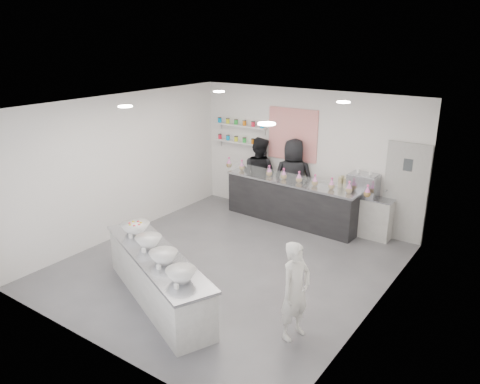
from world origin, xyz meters
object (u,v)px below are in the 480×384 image
object	(u,v)px
espresso_ledge	(364,216)
espresso_machine	(363,185)
prep_counter	(158,278)
woman_prep	(295,291)
staff_right	(293,180)
back_bar	(290,202)
staff_left	(259,174)

from	to	relation	value
espresso_ledge	espresso_machine	world-z (taller)	espresso_machine
prep_counter	woman_prep	distance (m)	2.33
espresso_machine	staff_right	world-z (taller)	staff_right
espresso_machine	woman_prep	world-z (taller)	woman_prep
prep_counter	espresso_machine	distance (m)	4.80
espresso_machine	woman_prep	bearing A→B (deg)	-81.78
woman_prep	staff_right	distance (m)	4.58
back_bar	staff_right	world-z (taller)	staff_right
espresso_machine	staff_left	bearing A→B (deg)	-179.59
woman_prep	staff_left	distance (m)	5.10
espresso_machine	staff_left	world-z (taller)	staff_left
back_bar	espresso_machine	size ratio (longest dim) A/B	5.28
staff_right	woman_prep	bearing A→B (deg)	95.41
woman_prep	staff_left	size ratio (longest dim) A/B	0.80
espresso_ledge	woman_prep	distance (m)	4.05
espresso_machine	staff_left	distance (m)	2.60
espresso_ledge	staff_left	world-z (taller)	staff_left
espresso_machine	staff_left	xyz separation A→B (m)	(-2.59, -0.02, -0.20)
prep_counter	woman_prep	bearing A→B (deg)	35.12
back_bar	espresso_machine	bearing A→B (deg)	12.53
prep_counter	espresso_machine	world-z (taller)	espresso_machine
prep_counter	staff_right	world-z (taller)	staff_right
espresso_ledge	staff_right	distance (m)	1.81
back_bar	prep_counter	bearing A→B (deg)	-88.70
back_bar	espresso_machine	world-z (taller)	espresso_machine
prep_counter	staff_right	bearing A→B (deg)	113.97
back_bar	staff_left	bearing A→B (deg)	169.07
prep_counter	staff_left	bearing A→B (deg)	125.88
back_bar	staff_right	xyz separation A→B (m)	(-0.09, 0.25, 0.45)
espresso_ledge	espresso_machine	bearing A→B (deg)	180.00
staff_right	espresso_machine	bearing A→B (deg)	156.71
staff_left	prep_counter	bearing A→B (deg)	102.35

